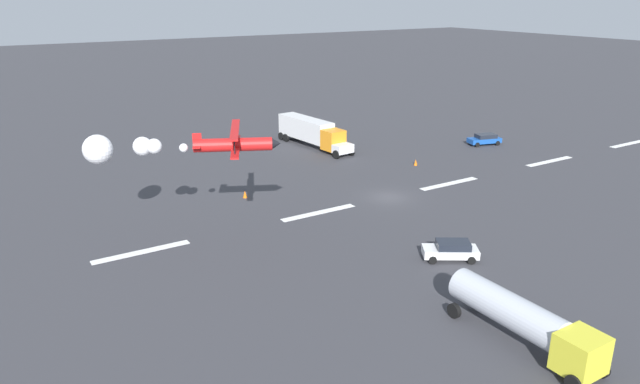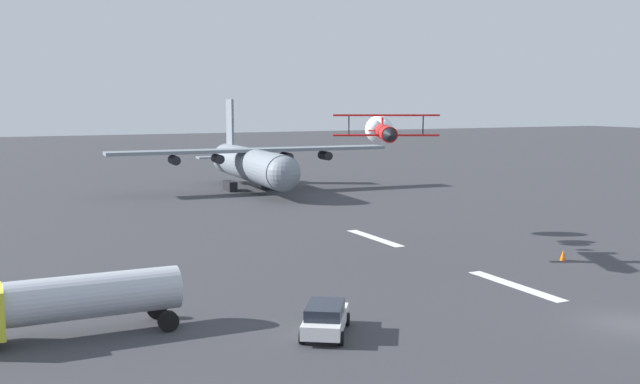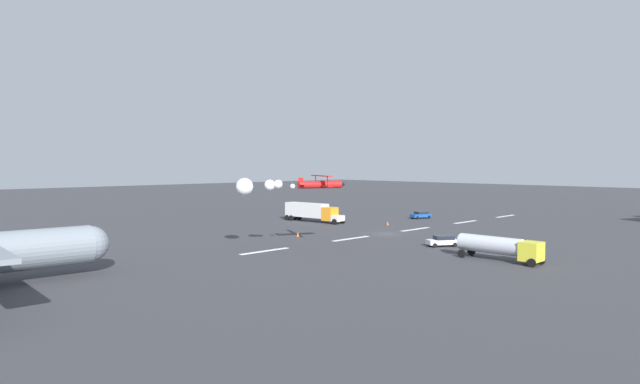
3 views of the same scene
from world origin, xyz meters
name	(u,v)px [view 3 (image 3 of 3)]	position (x,y,z in m)	size (l,w,h in m)	color
ground_plane	(385,234)	(0.00, 0.00, 0.00)	(440.00, 440.00, 0.00)	#38383D
runway_stripe_0	(506,216)	(-42.66, 0.00, 0.01)	(8.00, 0.90, 0.01)	white
runway_stripe_1	(465,222)	(-25.59, 0.00, 0.01)	(8.00, 0.90, 0.01)	white
runway_stripe_2	(415,229)	(-8.53, 0.00, 0.01)	(8.00, 0.90, 0.01)	white
runway_stripe_3	(351,239)	(8.53, 0.00, 0.01)	(8.00, 0.90, 0.01)	white
runway_stripe_4	(265,251)	(25.59, 0.00, 0.01)	(8.00, 0.90, 0.01)	white
stunt_biplane_red	(277,185)	(23.88, 0.48, 8.76)	(14.01, 9.42, 2.58)	red
semi_truck_orange	(312,211)	(-4.03, -22.10, 2.12)	(4.17, 13.97, 3.70)	silver
fuel_tanker_truck	(500,246)	(9.80, 25.37, 1.75)	(2.81, 10.18, 2.90)	yellow
followme_car_yellow	(421,215)	(-24.96, -10.32, 0.81)	(4.85, 2.96, 1.52)	#194CA5
airport_staff_sedan	(443,241)	(5.00, 14.32, 0.81)	(4.62, 3.85, 1.52)	white
traffic_cone_near	(388,223)	(-10.10, -7.55, 0.38)	(0.44, 0.44, 0.75)	orange
traffic_cone_far	(298,234)	(12.73, -7.72, 0.38)	(0.44, 0.44, 0.75)	orange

